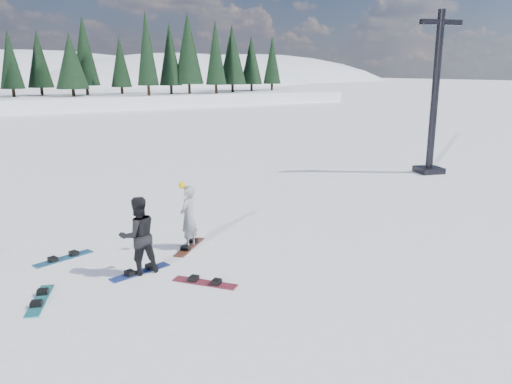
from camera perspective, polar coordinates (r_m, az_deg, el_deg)
ground at (r=12.52m, az=-5.48°, el=-8.02°), size 420.00×420.00×0.00m
lift_tower at (r=24.08m, az=19.65°, el=8.92°), size 1.95×1.34×7.18m
snowboarder_woman at (r=13.32m, az=-7.73°, el=-2.79°), size 0.74×0.71×1.86m
snowboarder_man at (r=11.87m, az=-13.31°, el=-4.86°), size 0.91×0.72×1.84m
snowboard_woman at (r=13.59m, az=-7.61°, el=-6.24°), size 1.27×1.24×0.03m
snowboard_man at (r=12.18m, az=-13.07°, el=-8.90°), size 1.52×0.63×0.03m
snowboard_loose_b at (r=11.37m, az=-5.84°, el=-10.28°), size 1.17×1.34×0.03m
snowboard_loose_a at (r=11.43m, az=-23.46°, el=-11.29°), size 0.78×1.50×0.03m
snowboard_loose_c at (r=13.57m, az=-21.12°, el=-7.10°), size 1.51×0.72×0.03m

